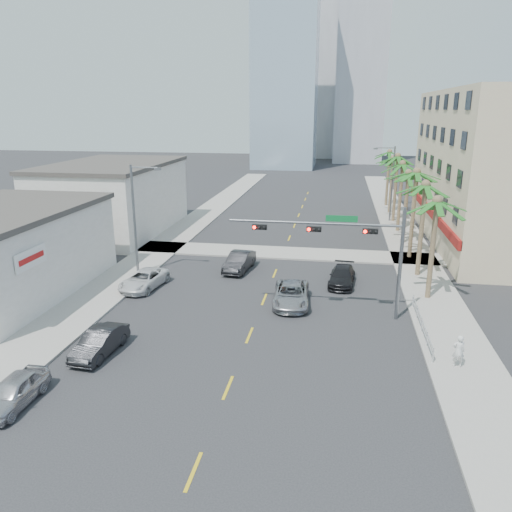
{
  "coord_description": "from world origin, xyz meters",
  "views": [
    {
      "loc": [
        4.92,
        -23.16,
        13.18
      ],
      "look_at": [
        -0.45,
        9.12,
        3.5
      ],
      "focal_mm": 35.0,
      "sensor_mm": 36.0,
      "label": 1
    }
  ],
  "objects": [
    {
      "name": "ground",
      "position": [
        0.0,
        0.0,
        0.0
      ],
      "size": [
        260.0,
        260.0,
        0.0
      ],
      "primitive_type": "plane",
      "color": "#262628",
      "rests_on": "ground"
    },
    {
      "name": "sidewalk_right",
      "position": [
        12.0,
        20.0,
        0.07
      ],
      "size": [
        4.0,
        120.0,
        0.15
      ],
      "primitive_type": "cube",
      "color": "gray",
      "rests_on": "ground"
    },
    {
      "name": "sidewalk_left",
      "position": [
        -12.0,
        20.0,
        0.07
      ],
      "size": [
        4.0,
        120.0,
        0.15
      ],
      "primitive_type": "cube",
      "color": "gray",
      "rests_on": "ground"
    },
    {
      "name": "sidewalk_cross",
      "position": [
        0.0,
        22.0,
        0.07
      ],
      "size": [
        80.0,
        4.0,
        0.15
      ],
      "primitive_type": "cube",
      "color": "gray",
      "rests_on": "ground"
    },
    {
      "name": "building_left_near",
      "position": [
        -19.0,
        8.0,
        3.0
      ],
      "size": [
        10.0,
        16.0,
        6.0
      ],
      "primitive_type": "cube",
      "color": "beige",
      "rests_on": "ground"
    },
    {
      "name": "building_left_far",
      "position": [
        -19.5,
        28.0,
        3.6
      ],
      "size": [
        11.0,
        18.0,
        7.2
      ],
      "primitive_type": "cube",
      "color": "beige",
      "rests_on": "ground"
    },
    {
      "name": "tower_far_left",
      "position": [
        -8.0,
        95.0,
        24.0
      ],
      "size": [
        14.0,
        14.0,
        48.0
      ],
      "primitive_type": "cube",
      "color": "#99B2C6",
      "rests_on": "ground"
    },
    {
      "name": "tower_far_right",
      "position": [
        9.0,
        110.0,
        30.0
      ],
      "size": [
        12.0,
        12.0,
        60.0
      ],
      "primitive_type": "cube",
      "color": "#ADADB2",
      "rests_on": "ground"
    },
    {
      "name": "tower_far_center",
      "position": [
        -3.0,
        125.0,
        21.0
      ],
      "size": [
        16.0,
        16.0,
        42.0
      ],
      "primitive_type": "cube",
      "color": "#ADADB2",
      "rests_on": "ground"
    },
    {
      "name": "traffic_signal_mast",
      "position": [
        5.78,
        7.95,
        5.06
      ],
      "size": [
        11.12,
        0.54,
        7.2
      ],
      "color": "slate",
      "rests_on": "ground"
    },
    {
      "name": "palm_tree_0",
      "position": [
        11.6,
        12.0,
        7.08
      ],
      "size": [
        4.8,
        4.8,
        7.8
      ],
      "color": "brown",
      "rests_on": "ground"
    },
    {
      "name": "palm_tree_1",
      "position": [
        11.6,
        17.2,
        7.43
      ],
      "size": [
        4.8,
        4.8,
        8.16
      ],
      "color": "brown",
      "rests_on": "ground"
    },
    {
      "name": "palm_tree_2",
      "position": [
        11.6,
        22.4,
        7.78
      ],
      "size": [
        4.8,
        4.8,
        8.52
      ],
      "color": "brown",
      "rests_on": "ground"
    },
    {
      "name": "palm_tree_3",
      "position": [
        11.6,
        27.6,
        7.08
      ],
      "size": [
        4.8,
        4.8,
        7.8
      ],
      "color": "brown",
      "rests_on": "ground"
    },
    {
      "name": "palm_tree_4",
      "position": [
        11.6,
        32.8,
        7.43
      ],
      "size": [
        4.8,
        4.8,
        8.16
      ],
      "color": "brown",
      "rests_on": "ground"
    },
    {
      "name": "palm_tree_5",
      "position": [
        11.6,
        38.0,
        7.78
      ],
      "size": [
        4.8,
        4.8,
        8.52
      ],
      "color": "brown",
      "rests_on": "ground"
    },
    {
      "name": "palm_tree_6",
      "position": [
        11.6,
        43.2,
        7.08
      ],
      "size": [
        4.8,
        4.8,
        7.8
      ],
      "color": "brown",
      "rests_on": "ground"
    },
    {
      "name": "palm_tree_7",
      "position": [
        11.6,
        48.4,
        7.43
      ],
      "size": [
        4.8,
        4.8,
        8.16
      ],
      "color": "brown",
      "rests_on": "ground"
    },
    {
      "name": "streetlight_left",
      "position": [
        -11.0,
        14.0,
        5.06
      ],
      "size": [
        2.55,
        0.25,
        9.0
      ],
      "color": "slate",
      "rests_on": "ground"
    },
    {
      "name": "streetlight_right",
      "position": [
        11.0,
        38.0,
        5.06
      ],
      "size": [
        2.55,
        0.25,
        9.0
      ],
      "color": "slate",
      "rests_on": "ground"
    },
    {
      "name": "guardrail",
      "position": [
        10.3,
        6.0,
        0.67
      ],
      "size": [
        0.08,
        8.08,
        1.0
      ],
      "color": "silver",
      "rests_on": "ground"
    },
    {
      "name": "car_parked_near",
      "position": [
        -9.4,
        -5.06,
        0.69
      ],
      "size": [
        1.66,
        4.08,
        1.39
      ],
      "primitive_type": "imported",
      "rotation": [
        0.0,
        0.0,
        -0.01
      ],
      "color": "#B2B1B6",
      "rests_on": "ground"
    },
    {
      "name": "car_parked_mid",
      "position": [
        -7.8,
        0.28,
        0.71
      ],
      "size": [
        1.84,
        4.39,
        1.41
      ],
      "primitive_type": "imported",
      "rotation": [
        0.0,
        0.0,
        -0.08
      ],
      "color": "black",
      "rests_on": "ground"
    },
    {
      "name": "car_parked_far",
      "position": [
        -9.4,
        10.84,
        0.68
      ],
      "size": [
        2.9,
        5.17,
        1.36
      ],
      "primitive_type": "imported",
      "rotation": [
        0.0,
        0.0,
        -0.14
      ],
      "color": "silver",
      "rests_on": "ground"
    },
    {
      "name": "car_lane_left",
      "position": [
        -3.09,
        16.37,
        0.78
      ],
      "size": [
        2.17,
        4.88,
        1.56
      ],
      "primitive_type": "imported",
      "rotation": [
        0.0,
        0.0,
        -0.11
      ],
      "color": "black",
      "rests_on": "ground"
    },
    {
      "name": "car_lane_center",
      "position": [
        2.0,
        9.42,
        0.73
      ],
      "size": [
        2.72,
        5.38,
        1.46
      ],
      "primitive_type": "imported",
      "rotation": [
        0.0,
        0.0,
        0.06
      ],
      "color": "#A4A4A9",
      "rests_on": "ground"
    },
    {
      "name": "car_lane_right",
      "position": [
        5.5,
        14.17,
        0.67
      ],
      "size": [
        2.24,
        4.74,
        1.33
      ],
      "primitive_type": "imported",
      "rotation": [
        0.0,
        0.0,
        -0.08
      ],
      "color": "black",
      "rests_on": "ground"
    },
    {
      "name": "pedestrian",
      "position": [
        11.5,
        1.8,
        1.03
      ],
      "size": [
        0.66,
        0.44,
        1.77
      ],
      "primitive_type": "imported",
      "rotation": [
        0.0,
        0.0,
        3.18
      ],
      "color": "silver",
      "rests_on": "sidewalk_right"
    }
  ]
}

